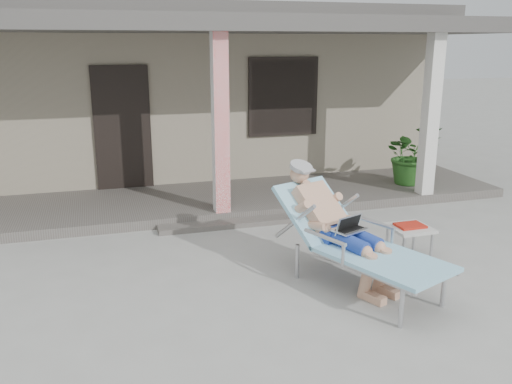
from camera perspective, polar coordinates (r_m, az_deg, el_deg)
name	(u,v)px	position (r m, az deg, el deg)	size (l,w,h in m)	color
ground	(264,277)	(6.32, 0.87, -8.91)	(60.00, 60.00, 0.00)	#9E9E99
house	(176,87)	(12.15, -8.44, 10.84)	(10.40, 5.40, 3.30)	gray
porch_deck	(210,200)	(9.03, -4.82, -0.89)	(10.00, 2.00, 0.15)	#605B56
porch_overhang	(207,30)	(8.61, -5.16, 16.60)	(10.00, 2.30, 2.85)	silver
porch_step	(227,224)	(7.97, -3.11, -3.38)	(2.00, 0.30, 0.07)	#605B56
lounger	(347,210)	(5.98, 9.51, -1.92)	(1.49, 2.17, 1.37)	#B7B7BC
side_table	(410,230)	(6.99, 15.88, -3.83)	(0.50, 0.50, 0.44)	#B9B9B4
potted_palm	(411,155)	(10.06, 16.01, 3.81)	(0.96, 0.83, 1.07)	#26591E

